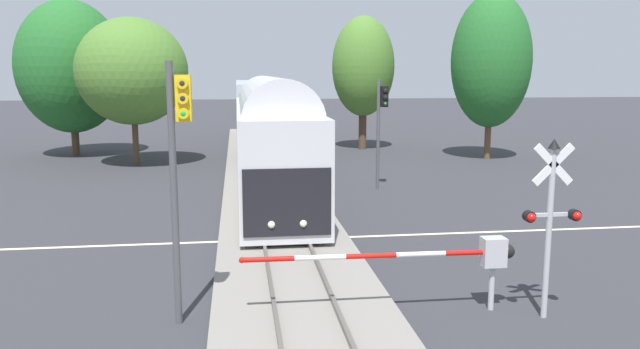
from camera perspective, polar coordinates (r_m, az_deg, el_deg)
ground_plane at (r=21.32m, az=-3.42°, el=-6.02°), size 220.00×220.00×0.00m
road_centre_stripe at (r=21.32m, az=-3.42°, el=-6.01°), size 44.00×0.20×0.01m
railway_track at (r=21.30m, az=-3.42°, el=-5.77°), size 4.40×80.00×0.32m
commuter_train at (r=37.48m, az=-5.39°, el=5.01°), size 3.04×40.40×5.16m
crossing_gate_near at (r=15.10m, az=12.87°, el=-7.31°), size 6.57×0.40×1.80m
crossing_signal_mast at (r=15.00m, az=20.60°, el=-3.17°), size 1.36×0.44×4.22m
traffic_signal_far_side at (r=29.97m, az=5.70°, el=5.38°), size 0.53×0.38×5.32m
traffic_signal_median at (r=13.84m, az=-12.99°, el=2.06°), size 0.53×0.38×5.94m
pine_left_background at (r=45.24m, az=-22.09°, el=9.23°), size 7.10×7.10×10.47m
elm_centre_background at (r=45.80m, az=4.02°, el=9.93°), size 4.56×4.56×9.72m
oak_behind_train at (r=39.18m, az=-17.00°, el=9.11°), size 6.64×6.64×8.93m
maple_right_background at (r=41.95m, az=15.57°, el=10.11°), size 5.13×5.13×10.72m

